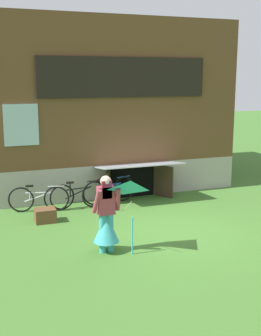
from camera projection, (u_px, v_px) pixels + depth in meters
name	position (u px, v px, depth m)	size (l,w,h in m)	color
ground_plane	(167.00, 230.00, 10.26)	(60.00, 60.00, 0.00)	#3D6B28
log_house	(97.00, 104.00, 15.04)	(7.37, 6.69, 5.20)	#9E998E
person	(106.00, 220.00, 8.83)	(0.61, 0.52, 1.60)	teal
kite	(130.00, 200.00, 8.33)	(0.86, 0.95, 1.46)	#2DB2CC
bicycle_blue	(109.00, 191.00, 12.27)	(1.67, 0.47, 0.78)	black
bicycle_black	(78.00, 194.00, 11.95)	(1.64, 0.30, 0.75)	black
bicycle_silver	(39.00, 199.00, 11.58)	(1.57, 0.42, 0.73)	black
wooden_crate	(45.00, 215.00, 10.79)	(0.50, 0.43, 0.34)	brown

